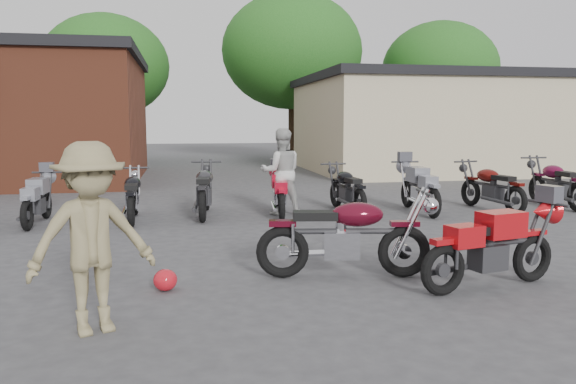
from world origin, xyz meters
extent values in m
plane|color=#39393C|center=(0.00, 0.00, 0.00)|extent=(90.00, 90.00, 0.00)
cube|color=tan|center=(8.50, 15.00, 1.75)|extent=(10.00, 8.00, 3.50)
ellipsoid|color=red|center=(-1.81, 0.28, 0.13)|extent=(0.28, 0.28, 0.26)
imported|color=#B5B5B1|center=(0.48, 5.39, 0.91)|extent=(0.92, 0.73, 1.83)
imported|color=#857952|center=(-2.42, -0.92, 0.90)|extent=(1.32, 1.05, 1.80)
camera|label=1|loc=(-1.59, -6.26, 1.97)|focal=35.00mm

